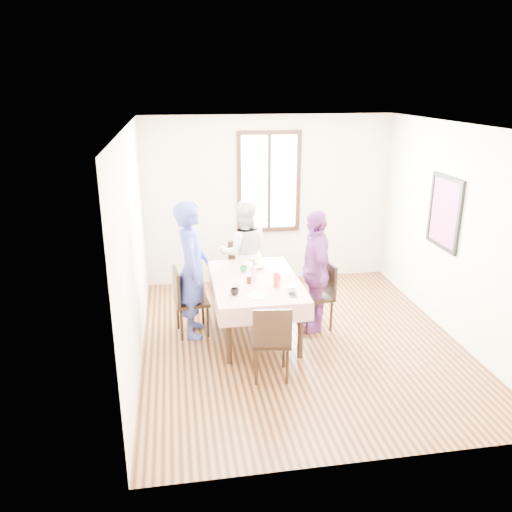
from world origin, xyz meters
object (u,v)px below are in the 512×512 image
dining_table (255,307)px  person_left (192,270)px  chair_far (244,273)px  chair_left (192,301)px  person_right (315,271)px  person_far (244,253)px  chair_near (271,340)px  chair_right (315,296)px

dining_table → person_left: (-0.80, 0.14, 0.52)m
dining_table → chair_far: chair_far is taller
person_left → chair_left: bearing=94.1°
person_left → person_right: size_ratio=1.09×
chair_left → person_left: 0.44m
dining_table → person_right: bearing=3.5°
dining_table → person_left: size_ratio=0.86×
chair_left → person_right: size_ratio=0.56×
chair_far → person_far: bearing=88.8°
chair_left → person_right: person_right is taller
person_left → person_far: bearing=-37.6°
chair_far → person_right: 1.34m
dining_table → chair_near: chair_near is taller
chair_right → chair_near: 1.37m
chair_right → person_far: person_far is taller
person_right → person_far: bearing=-139.1°
person_left → dining_table: bearing=-96.2°
chair_right → person_right: 0.37m
chair_far → chair_near: 2.11m
chair_near → dining_table: bearing=96.0°
chair_far → person_far: 0.33m
dining_table → chair_right: chair_right is taller
chair_near → person_right: person_right is taller
chair_near → person_far: 2.12m
chair_near → chair_right: bearing=59.5°
chair_right → person_left: size_ratio=0.51×
dining_table → person_right: 0.91m
person_far → person_right: size_ratio=0.96×
chair_near → person_left: size_ratio=0.51×
dining_table → person_far: (-0.00, 1.04, 0.41)m
person_far → person_right: 1.27m
chair_left → chair_near: size_ratio=1.00×
chair_far → person_left: person_left is taller
chair_far → person_right: size_ratio=0.56×
dining_table → person_far: size_ratio=0.98×
chair_left → person_left: bearing=83.0°
person_far → person_right: person_right is taller
chair_left → chair_right: size_ratio=1.00×
chair_right → chair_near: size_ratio=1.00×
person_right → dining_table: bearing=-84.4°
chair_far → person_left: (-0.80, -0.91, 0.44)m
dining_table → chair_near: 1.06m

